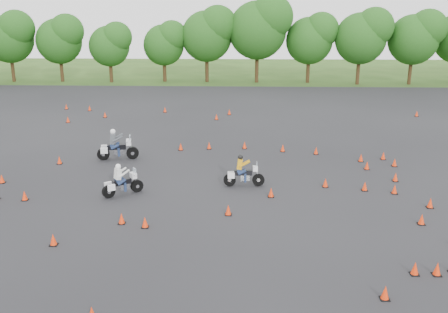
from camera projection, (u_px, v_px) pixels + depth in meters
name	position (u px, v px, depth m)	size (l,w,h in m)	color
ground	(221.00, 205.00, 23.32)	(140.00, 140.00, 0.00)	#2D5119
asphalt_pad	(225.00, 166.00, 29.07)	(62.00, 62.00, 0.00)	black
treeline	(263.00, 48.00, 55.37)	(87.20, 32.33, 10.94)	#1E4E16
traffic_cones	(226.00, 172.00, 27.38)	(35.42, 32.77, 0.45)	#F3320A
rider_grey	(118.00, 144.00, 30.15)	(2.49, 0.76, 1.92)	#484C51
rider_yellow	(244.00, 171.00, 25.60)	(2.12, 0.65, 1.64)	#CC8F12
rider_white	(122.00, 179.00, 24.42)	(2.11, 0.65, 1.63)	silver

